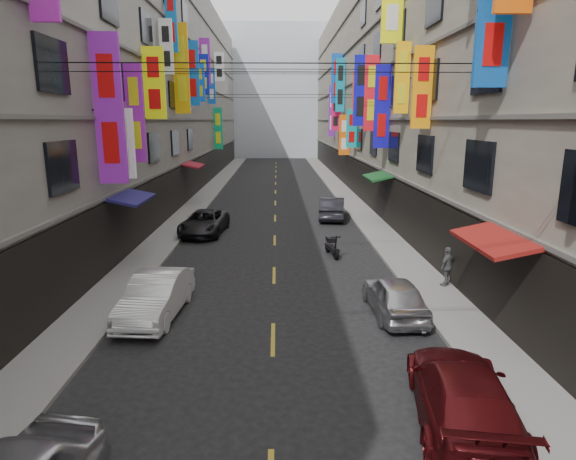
{
  "coord_description": "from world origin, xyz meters",
  "views": [
    {
      "loc": [
        0.14,
        4.86,
        6.3
      ],
      "look_at": [
        0.34,
        13.6,
        4.3
      ],
      "focal_mm": 30.0,
      "sensor_mm": 36.0,
      "label": 1
    }
  ],
  "objects_px": {
    "car_left_far": "(204,222)",
    "car_right_mid": "(394,296)",
    "pedestrian_rfar": "(447,266)",
    "car_left_mid": "(156,296)",
    "car_right_near": "(462,395)",
    "scooter_far_right": "(332,247)",
    "car_right_far": "(332,208)"
  },
  "relations": [
    {
      "from": "car_left_mid",
      "to": "car_left_far",
      "type": "height_order",
      "value": "car_left_mid"
    },
    {
      "from": "car_left_mid",
      "to": "car_right_near",
      "type": "height_order",
      "value": "car_left_mid"
    },
    {
      "from": "car_left_mid",
      "to": "pedestrian_rfar",
      "type": "distance_m",
      "value": 10.71
    },
    {
      "from": "scooter_far_right",
      "to": "pedestrian_rfar",
      "type": "distance_m",
      "value": 6.1
    },
    {
      "from": "car_right_near",
      "to": "car_right_mid",
      "type": "relative_size",
      "value": 1.24
    },
    {
      "from": "car_left_far",
      "to": "car_right_mid",
      "type": "xyz_separation_m",
      "value": [
        8.0,
        -11.88,
        -0.0
      ]
    },
    {
      "from": "car_left_mid",
      "to": "car_right_far",
      "type": "bearing_deg",
      "value": 69.02
    },
    {
      "from": "car_left_far",
      "to": "car_right_far",
      "type": "height_order",
      "value": "car_right_far"
    },
    {
      "from": "car_right_near",
      "to": "car_right_far",
      "type": "height_order",
      "value": "car_right_far"
    },
    {
      "from": "scooter_far_right",
      "to": "car_right_near",
      "type": "xyz_separation_m",
      "value": [
        1.27,
        -13.09,
        0.25
      ]
    },
    {
      "from": "car_left_far",
      "to": "pedestrian_rfar",
      "type": "relative_size",
      "value": 3.09
    },
    {
      "from": "car_right_far",
      "to": "scooter_far_right",
      "type": "bearing_deg",
      "value": 91.46
    },
    {
      "from": "car_left_far",
      "to": "pedestrian_rfar",
      "type": "height_order",
      "value": "pedestrian_rfar"
    },
    {
      "from": "car_left_far",
      "to": "car_right_mid",
      "type": "distance_m",
      "value": 14.32
    },
    {
      "from": "car_left_mid",
      "to": "pedestrian_rfar",
      "type": "height_order",
      "value": "pedestrian_rfar"
    },
    {
      "from": "car_right_near",
      "to": "pedestrian_rfar",
      "type": "relative_size",
      "value": 3.1
    },
    {
      "from": "car_left_far",
      "to": "car_right_near",
      "type": "relative_size",
      "value": 1.0
    },
    {
      "from": "scooter_far_right",
      "to": "car_right_mid",
      "type": "distance_m",
      "value": 7.27
    },
    {
      "from": "scooter_far_right",
      "to": "car_left_mid",
      "type": "distance_m",
      "value": 9.68
    },
    {
      "from": "scooter_far_right",
      "to": "car_right_mid",
      "type": "relative_size",
      "value": 0.46
    },
    {
      "from": "car_right_near",
      "to": "car_right_far",
      "type": "relative_size",
      "value": 1.09
    },
    {
      "from": "car_right_near",
      "to": "car_right_far",
      "type": "xyz_separation_m",
      "value": [
        -0.26,
        21.88,
        0.03
      ]
    },
    {
      "from": "car_right_mid",
      "to": "car_right_far",
      "type": "height_order",
      "value": "car_right_far"
    },
    {
      "from": "scooter_far_right",
      "to": "car_left_mid",
      "type": "xyz_separation_m",
      "value": [
        -6.56,
        -7.12,
        0.27
      ]
    },
    {
      "from": "scooter_far_right",
      "to": "car_left_far",
      "type": "xyz_separation_m",
      "value": [
        -6.73,
        4.73,
        0.22
      ]
    },
    {
      "from": "scooter_far_right",
      "to": "car_left_mid",
      "type": "height_order",
      "value": "car_left_mid"
    },
    {
      "from": "scooter_far_right",
      "to": "car_right_far",
      "type": "distance_m",
      "value": 8.85
    },
    {
      "from": "car_right_mid",
      "to": "car_right_near",
      "type": "bearing_deg",
      "value": 88.05
    },
    {
      "from": "scooter_far_right",
      "to": "pedestrian_rfar",
      "type": "height_order",
      "value": "pedestrian_rfar"
    },
    {
      "from": "car_left_far",
      "to": "car_right_far",
      "type": "distance_m",
      "value": 8.74
    },
    {
      "from": "car_right_near",
      "to": "car_left_mid",
      "type": "bearing_deg",
      "value": -27.62
    },
    {
      "from": "scooter_far_right",
      "to": "car_right_far",
      "type": "bearing_deg",
      "value": -107.84
    }
  ]
}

